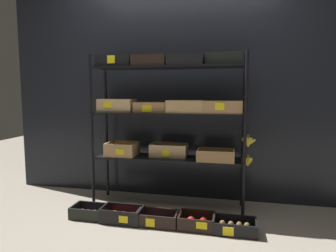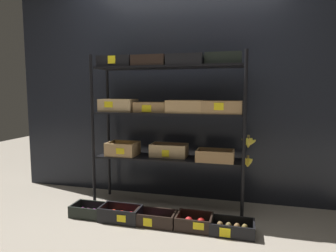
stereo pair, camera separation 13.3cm
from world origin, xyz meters
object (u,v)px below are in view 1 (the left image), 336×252
at_px(display_rack, 168,109).
at_px(crate_ground_kiwi, 235,227).
at_px(crate_ground_plum, 89,213).
at_px(crate_ground_apple_red, 122,216).
at_px(crate_ground_right_apple_red, 197,222).
at_px(crate_ground_center_plum, 157,220).

relative_size(display_rack, crate_ground_kiwi, 4.48).
height_order(crate_ground_plum, crate_ground_apple_red, crate_ground_apple_red).
bearing_deg(crate_ground_kiwi, crate_ground_apple_red, -179.65).
relative_size(crate_ground_apple_red, crate_ground_right_apple_red, 1.20).
bearing_deg(crate_ground_plum, display_rack, 31.84).
distance_m(crate_ground_apple_red, crate_ground_right_apple_red, 0.69).
bearing_deg(crate_ground_apple_red, crate_ground_right_apple_red, 1.85).
relative_size(crate_ground_apple_red, crate_ground_kiwi, 1.03).
distance_m(crate_ground_apple_red, crate_ground_kiwi, 1.02).
xyz_separation_m(display_rack, crate_ground_plum, (-0.68, -0.42, -0.98)).
distance_m(display_rack, crate_ground_apple_red, 1.12).
bearing_deg(crate_ground_plum, crate_ground_apple_red, -4.16).
bearing_deg(crate_ground_center_plum, display_rack, 88.86).
height_order(crate_ground_apple_red, crate_ground_right_apple_red, crate_ground_apple_red).
bearing_deg(display_rack, crate_ground_center_plum, -91.14).
bearing_deg(crate_ground_kiwi, crate_ground_right_apple_red, 177.17).
xyz_separation_m(crate_ground_center_plum, crate_ground_kiwi, (0.69, 0.00, -0.00)).
distance_m(display_rack, crate_ground_center_plum, 1.08).
xyz_separation_m(crate_ground_apple_red, crate_ground_center_plum, (0.33, 0.01, -0.01)).
relative_size(display_rack, crate_ground_right_apple_red, 5.25).
bearing_deg(crate_ground_center_plum, crate_ground_right_apple_red, 2.71).
bearing_deg(display_rack, crate_ground_right_apple_red, -50.65).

